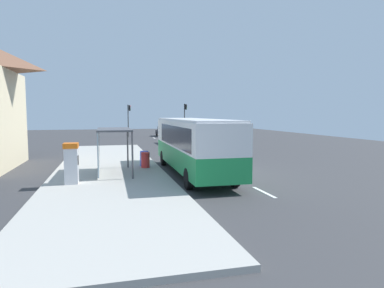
{
  "coord_description": "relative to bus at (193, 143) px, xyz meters",
  "views": [
    {
      "loc": [
        -6.55,
        -19.57,
        3.49
      ],
      "look_at": [
        -1.0,
        2.09,
        1.5
      ],
      "focal_mm": 31.6,
      "sensor_mm": 36.0,
      "label": 1
    }
  ],
  "objects": [
    {
      "name": "lane_stripe_seg_0",
      "position": [
        1.96,
        -5.11,
        -1.84
      ],
      "size": [
        0.16,
        2.2,
        0.01
      ],
      "primitive_type": "cube",
      "color": "silver",
      "rests_on": "ground"
    },
    {
      "name": "traffic_light_far_side",
      "position": [
        -1.39,
        33.46,
        1.42
      ],
      "size": [
        0.49,
        0.28,
        4.89
      ],
      "color": "#2D2D2D",
      "rests_on": "ground"
    },
    {
      "name": "lane_stripe_seg_7",
      "position": [
        1.96,
        29.89,
        -1.84
      ],
      "size": [
        0.16,
        2.2,
        0.01
      ],
      "primitive_type": "cube",
      "color": "silver",
      "rests_on": "ground"
    },
    {
      "name": "recycling_bin_red",
      "position": [
        -2.49,
        2.12,
        -1.19
      ],
      "size": [
        0.52,
        0.52,
        0.95
      ],
      "primitive_type": "cylinder",
      "color": "red",
      "rests_on": "sidewalk_platform"
    },
    {
      "name": "ground_plane",
      "position": [
        1.71,
        14.89,
        -1.86
      ],
      "size": [
        56.0,
        92.0,
        0.04
      ],
      "primitive_type": "cube",
      "color": "#38383A"
    },
    {
      "name": "lane_stripe_seg_5",
      "position": [
        1.96,
        19.89,
        -1.84
      ],
      "size": [
        0.16,
        2.2,
        0.01
      ],
      "primitive_type": "cube",
      "color": "silver",
      "rests_on": "ground"
    },
    {
      "name": "sedan_near",
      "position": [
        4.01,
        33.79,
        -1.05
      ],
      "size": [
        2.0,
        4.48,
        1.52
      ],
      "color": "black",
      "rests_on": "ground"
    },
    {
      "name": "lane_stripe_seg_1",
      "position": [
        1.96,
        -0.11,
        -1.84
      ],
      "size": [
        0.16,
        2.2,
        0.01
      ],
      "primitive_type": "cube",
      "color": "silver",
      "rests_on": "ground"
    },
    {
      "name": "bus_shelter",
      "position": [
        -4.7,
        0.54,
        0.25
      ],
      "size": [
        1.8,
        4.0,
        2.5
      ],
      "color": "#4C4C51",
      "rests_on": "sidewalk_platform"
    },
    {
      "name": "ticket_machine",
      "position": [
        -6.45,
        -1.85,
        -0.67
      ],
      "size": [
        0.66,
        0.76,
        1.94
      ],
      "color": "silver",
      "rests_on": "sidewalk_platform"
    },
    {
      "name": "white_van",
      "position": [
        3.91,
        19.68,
        -0.5
      ],
      "size": [
        2.06,
        5.22,
        2.3
      ],
      "color": "silver",
      "rests_on": "ground"
    },
    {
      "name": "lane_stripe_seg_2",
      "position": [
        1.96,
        4.89,
        -1.84
      ],
      "size": [
        0.16,
        2.2,
        0.01
      ],
      "primitive_type": "cube",
      "color": "silver",
      "rests_on": "ground"
    },
    {
      "name": "recycling_bin_blue",
      "position": [
        -2.49,
        2.82,
        -1.19
      ],
      "size": [
        0.52,
        0.52,
        0.95
      ],
      "primitive_type": "cylinder",
      "color": "blue",
      "rests_on": "sidewalk_platform"
    },
    {
      "name": "bus",
      "position": [
        0.0,
        0.0,
        0.0
      ],
      "size": [
        2.65,
        11.04,
        3.21
      ],
      "color": "#1E8C47",
      "rests_on": "ground"
    },
    {
      "name": "lane_stripe_seg_6",
      "position": [
        1.96,
        24.89,
        -1.84
      ],
      "size": [
        0.16,
        2.2,
        0.01
      ],
      "primitive_type": "cube",
      "color": "silver",
      "rests_on": "ground"
    },
    {
      "name": "lane_stripe_seg_3",
      "position": [
        1.96,
        9.89,
        -1.84
      ],
      "size": [
        0.16,
        2.2,
        0.01
      ],
      "primitive_type": "cube",
      "color": "silver",
      "rests_on": "ground"
    },
    {
      "name": "sidewalk_platform",
      "position": [
        -4.69,
        2.89,
        -1.75
      ],
      "size": [
        6.2,
        30.0,
        0.18
      ],
      "primitive_type": "cube",
      "color": "#ADAAA3",
      "rests_on": "ground"
    },
    {
      "name": "traffic_light_near_side",
      "position": [
        7.21,
        32.66,
        1.53
      ],
      "size": [
        0.49,
        0.28,
        5.08
      ],
      "color": "#2D2D2D",
      "rests_on": "ground"
    },
    {
      "name": "lane_stripe_seg_4",
      "position": [
        1.96,
        14.89,
        -1.84
      ],
      "size": [
        0.16,
        2.2,
        0.01
      ],
      "primitive_type": "cube",
      "color": "silver",
      "rests_on": "ground"
    }
  ]
}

